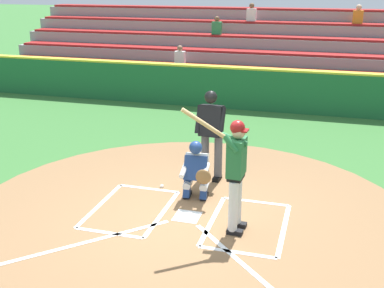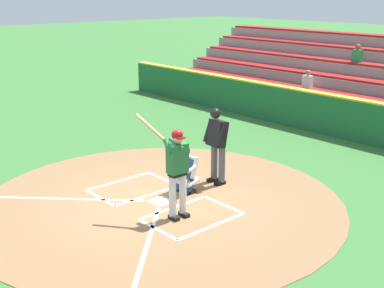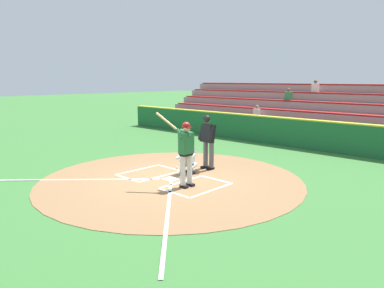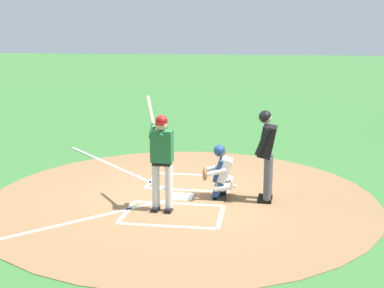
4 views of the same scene
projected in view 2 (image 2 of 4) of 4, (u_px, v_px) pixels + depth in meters
ground_plane at (161, 202)px, 11.24m from camera, size 120.00×120.00×0.00m
dirt_circle at (161, 202)px, 11.24m from camera, size 8.00×8.00×0.01m
home_plate_and_chalk at (127, 212)px, 10.68m from camera, size 7.93×4.91×0.01m
batter at (177, 167)px, 10.15m from camera, size 0.96×0.67×2.13m
catcher at (186, 168)px, 11.60m from camera, size 0.61×0.61×1.13m
plate_umpire at (217, 140)px, 12.02m from camera, size 0.60×0.44×1.86m
baseball at (173, 179)px, 12.48m from camera, size 0.07×0.07×0.07m
backstop_wall at (351, 119)px, 15.80m from camera, size 22.00×0.36×1.31m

